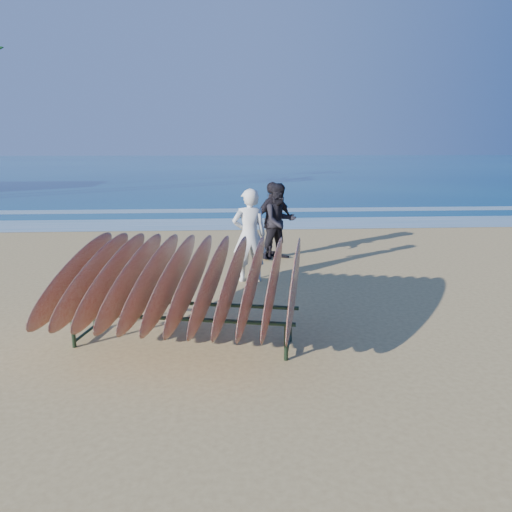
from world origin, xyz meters
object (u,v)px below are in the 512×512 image
(person_white, at_px, (249,235))
(person_dark_a, at_px, (279,222))
(person_dark_b, at_px, (273,220))
(surfboard_rack, at_px, (182,280))

(person_white, relative_size, person_dark_a, 1.03)
(person_white, bearing_deg, person_dark_a, -118.70)
(person_dark_a, bearing_deg, person_dark_b, 103.26)
(person_white, distance_m, person_dark_b, 2.20)
(person_dark_b, bearing_deg, surfboard_rack, 37.07)
(surfboard_rack, relative_size, person_dark_a, 1.98)
(person_dark_a, height_order, person_dark_b, person_dark_b)
(surfboard_rack, relative_size, person_dark_b, 1.96)
(person_dark_a, bearing_deg, surfboard_rack, -134.75)
(person_white, xyz_separation_m, person_dark_b, (0.69, 2.09, -0.02))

